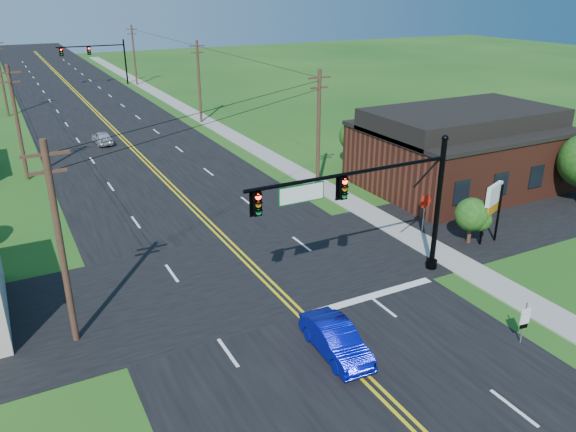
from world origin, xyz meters
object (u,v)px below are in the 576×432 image
signal_mast_main (369,201)px  blue_car (336,340)px  signal_mast_far (96,56)px  stop_sign (425,205)px  route_sign (525,320)px

signal_mast_main → blue_car: signal_mast_main is taller
signal_mast_far → blue_car: 76.38m
signal_mast_main → blue_car: size_ratio=2.70×
stop_sign → signal_mast_main: bearing=-155.8°
blue_car → signal_mast_main: bearing=46.6°
blue_car → stop_sign: (11.57, 8.13, 1.16)m
blue_car → stop_sign: stop_sign is taller
signal_mast_far → blue_car: (-4.46, -76.15, -3.85)m
route_sign → stop_sign: bearing=76.9°
blue_car → route_sign: route_sign is taller
signal_mast_far → stop_sign: 68.45m
signal_mast_main → stop_sign: 8.73m
stop_sign → blue_car: bearing=-149.6°
signal_mast_far → stop_sign: bearing=-84.0°
blue_car → signal_mast_far: bearing=89.7°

